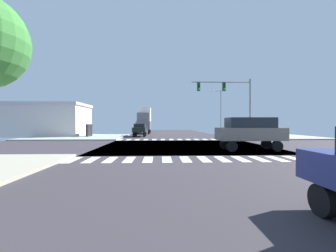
{
  "coord_description": "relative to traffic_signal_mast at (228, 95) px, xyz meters",
  "views": [
    {
      "loc": [
        -2.14,
        -19.35,
        1.94
      ],
      "look_at": [
        -1.34,
        2.05,
        1.67
      ],
      "focal_mm": 24.18,
      "sensor_mm": 36.0,
      "label": 1
    }
  ],
  "objects": [
    {
      "name": "suv_nearside_1",
      "position": [
        -1.66,
        -10.54,
        -3.92
      ],
      "size": [
        4.6,
        1.96,
        2.34
      ],
      "rotation": [
        0.0,
        0.0,
        1.57
      ],
      "color": "black",
      "rests_on": "ground"
    },
    {
      "name": "sidewalk_corner_ne",
      "position": [
        7.05,
        4.96,
        -5.25
      ],
      "size": [
        12.0,
        12.0,
        0.14
      ],
      "color": "#A09B91",
      "rests_on": "ground"
    },
    {
      "name": "traffic_signal_mast",
      "position": [
        0.0,
        0.0,
        0.0
      ],
      "size": [
        7.09,
        0.55,
        7.19
      ],
      "color": "gray",
      "rests_on": "ground"
    },
    {
      "name": "sedan_middle_3",
      "position": [
        -10.95,
        6.54,
        -4.2
      ],
      "size": [
        1.8,
        4.3,
        1.88
      ],
      "rotation": [
        0.0,
        0.0,
        3.14
      ],
      "color": "black",
      "rests_on": "ground"
    },
    {
      "name": "ground",
      "position": [
        -5.95,
        -7.04,
        -5.34
      ],
      "size": [
        90.0,
        90.0,
        0.05
      ],
      "color": "#353035"
    },
    {
      "name": "bank_building",
      "position": [
        -25.64,
        7.77,
        -2.89
      ],
      "size": [
        14.49,
        7.58,
        4.84
      ],
      "color": "beige",
      "rests_on": "ground"
    },
    {
      "name": "box_truck_crossing_1",
      "position": [
        -10.95,
        16.01,
        -2.75
      ],
      "size": [
        2.4,
        7.2,
        4.85
      ],
      "rotation": [
        0.0,
        0.0,
        3.14
      ],
      "color": "black",
      "rests_on": "ground"
    },
    {
      "name": "sidewalk_corner_nw",
      "position": [
        -18.95,
        4.96,
        -5.25
      ],
      "size": [
        12.0,
        12.0,
        0.14
      ],
      "color": "#99A298",
      "rests_on": "ground"
    },
    {
      "name": "crosswalk_near",
      "position": [
        -6.2,
        -14.34,
        -5.31
      ],
      "size": [
        13.5,
        2.0,
        0.01
      ],
      "color": "white",
      "rests_on": "ground"
    },
    {
      "name": "street_lamp",
      "position": [
        2.18,
        12.04,
        -0.76
      ],
      "size": [
        1.78,
        0.32,
        7.56
      ],
      "color": "gray",
      "rests_on": "ground"
    },
    {
      "name": "crosswalk_far",
      "position": [
        -6.2,
        0.26,
        -5.31
      ],
      "size": [
        13.5,
        2.0,
        0.01
      ],
      "color": "white",
      "rests_on": "ground"
    }
  ]
}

